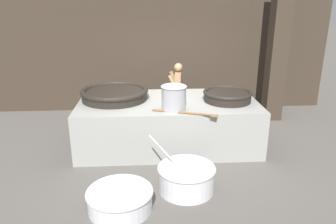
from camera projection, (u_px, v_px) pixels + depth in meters
ground_plane at (168, 144)px, 6.85m from camera, size 60.00×60.00×0.00m
back_wall at (162, 43)px, 8.61m from camera, size 8.81×0.24×3.56m
support_pillar at (278, 48)px, 7.78m from camera, size 0.41×0.41×3.56m
hearth_platform at (168, 123)px, 6.70m from camera, size 3.55×1.79×0.95m
giant_wok_near at (115, 94)px, 6.60m from camera, size 1.36×1.36×0.22m
giant_wok_far at (227, 95)px, 6.50m from camera, size 0.97×0.97×0.21m
stock_pot at (174, 97)px, 5.94m from camera, size 0.48×0.48×0.46m
stirring_paddle at (188, 113)px, 5.79m from camera, size 1.15×0.45×0.04m
cook at (178, 91)px, 7.88m from camera, size 0.37×0.56×1.45m
prep_bowl_vegetables at (186, 177)px, 5.14m from camera, size 1.04×0.92×0.78m
prep_bowl_meat at (120, 199)px, 4.68m from camera, size 0.97×0.97×0.31m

